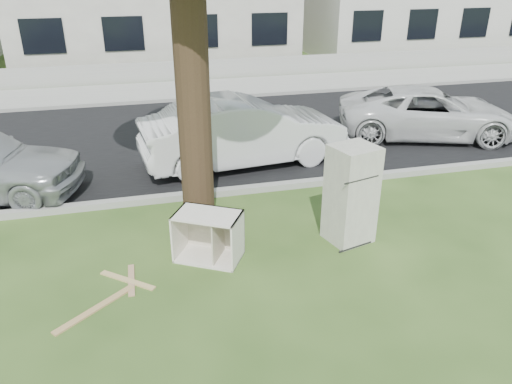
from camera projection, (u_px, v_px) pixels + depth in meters
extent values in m
plane|color=#2D4A1A|center=(245.00, 266.00, 7.17)|extent=(120.00, 120.00, 0.00)
cube|color=black|center=(191.00, 137.00, 12.44)|extent=(120.00, 7.00, 0.01)
cube|color=gray|center=(216.00, 196.00, 9.32)|extent=(120.00, 0.18, 0.12)
cube|color=gray|center=(176.00, 102.00, 15.57)|extent=(120.00, 0.18, 0.12)
cube|color=gray|center=(171.00, 91.00, 16.84)|extent=(120.00, 2.80, 0.01)
cube|color=gray|center=(166.00, 71.00, 18.10)|extent=(120.00, 0.15, 0.70)
cylinder|color=black|center=(191.00, 62.00, 7.57)|extent=(0.54, 0.54, 5.20)
cube|color=silver|center=(351.00, 194.00, 7.56)|extent=(0.77, 0.74, 1.54)
cube|color=silver|center=(208.00, 236.00, 7.23)|extent=(1.09, 0.96, 0.72)
cube|color=tan|center=(95.00, 309.00, 6.27)|extent=(0.99, 0.82, 0.02)
cube|color=tan|center=(128.00, 280.00, 6.83)|extent=(0.74, 0.65, 0.02)
cube|color=tan|center=(131.00, 280.00, 6.84)|extent=(0.10, 0.75, 0.02)
imported|color=silver|center=(244.00, 131.00, 10.53)|extent=(4.49, 1.98, 1.44)
imported|color=silver|center=(429.00, 113.00, 12.25)|extent=(4.75, 3.26, 1.21)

